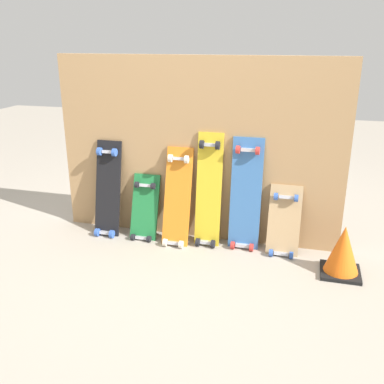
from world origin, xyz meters
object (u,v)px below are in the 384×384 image
(skateboard_orange, at_px, (177,201))
(skateboard_natural, at_px, (284,225))
(skateboard_green, at_px, (144,212))
(skateboard_blue, at_px, (245,198))
(skateboard_yellow, at_px, (208,194))
(skateboard_black, at_px, (108,193))
(traffic_cone, at_px, (343,251))

(skateboard_orange, relative_size, skateboard_natural, 1.40)
(skateboard_green, distance_m, skateboard_blue, 0.82)
(skateboard_orange, xyz_separation_m, skateboard_blue, (0.52, 0.05, 0.05))
(skateboard_green, xyz_separation_m, skateboard_orange, (0.28, -0.02, 0.12))
(skateboard_blue, bearing_deg, skateboard_yellow, -177.13)
(skateboard_black, bearing_deg, traffic_cone, -6.87)
(skateboard_natural, bearing_deg, skateboard_green, -179.58)
(skateboard_orange, relative_size, skateboard_blue, 0.89)
(skateboard_blue, distance_m, skateboard_natural, 0.35)
(skateboard_black, height_order, skateboard_blue, skateboard_blue)
(skateboard_yellow, distance_m, skateboard_blue, 0.28)
(skateboard_yellow, height_order, skateboard_natural, skateboard_yellow)
(skateboard_green, distance_m, skateboard_orange, 0.31)
(skateboard_yellow, relative_size, skateboard_blue, 1.02)
(skateboard_blue, bearing_deg, skateboard_orange, -174.04)
(skateboard_black, xyz_separation_m, skateboard_natural, (1.41, 0.01, -0.13))
(skateboard_yellow, bearing_deg, traffic_cone, -13.80)
(skateboard_orange, bearing_deg, skateboard_natural, 1.61)
(skateboard_green, distance_m, skateboard_natural, 1.10)
(skateboard_orange, height_order, skateboard_blue, skateboard_blue)
(skateboard_orange, bearing_deg, skateboard_yellow, 9.55)
(traffic_cone, bearing_deg, skateboard_green, 171.78)
(skateboard_green, bearing_deg, traffic_cone, -8.22)
(skateboard_yellow, xyz_separation_m, skateboard_natural, (0.58, -0.02, -0.18))
(skateboard_black, relative_size, skateboard_orange, 1.02)
(skateboard_orange, bearing_deg, skateboard_green, 176.92)
(skateboard_green, relative_size, skateboard_yellow, 0.62)
(skateboard_black, height_order, skateboard_green, skateboard_black)
(skateboard_black, bearing_deg, skateboard_orange, -1.63)
(traffic_cone, bearing_deg, skateboard_blue, 160.01)
(skateboard_black, bearing_deg, skateboard_blue, 1.93)
(skateboard_yellow, xyz_separation_m, traffic_cone, (0.99, -0.24, -0.23))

